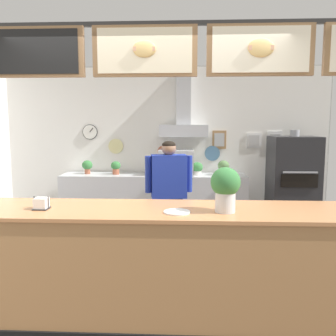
# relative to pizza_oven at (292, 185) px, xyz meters

# --- Properties ---
(ground_plane) EXTENTS (6.76, 6.76, 0.00)m
(ground_plane) POSITION_rel_pizza_oven_xyz_m (-2.07, -2.19, -0.77)
(ground_plane) COLOR #3F3A38
(back_wall_assembly) EXTENTS (5.64, 3.13, 2.71)m
(back_wall_assembly) POSITION_rel_pizza_oven_xyz_m (-2.05, 0.40, 0.67)
(back_wall_assembly) COLOR #9E9E99
(back_wall_assembly) RESTS_ON ground_plane
(service_counter) EXTENTS (4.31, 0.74, 1.02)m
(service_counter) POSITION_rel_pizza_oven_xyz_m (-2.07, -2.68, -0.26)
(service_counter) COLOR #B77F4C
(service_counter) RESTS_ON ground_plane
(back_prep_counter) EXTENTS (3.07, 0.56, 0.90)m
(back_prep_counter) POSITION_rel_pizza_oven_xyz_m (-2.23, 0.20, -0.33)
(back_prep_counter) COLOR silver
(back_prep_counter) RESTS_ON ground_plane
(pizza_oven) EXTENTS (0.72, 0.68, 1.64)m
(pizza_oven) POSITION_rel_pizza_oven_xyz_m (0.00, 0.00, 0.00)
(pizza_oven) COLOR #232326
(pizza_oven) RESTS_ON ground_plane
(shop_worker) EXTENTS (0.58, 0.29, 1.53)m
(shop_worker) POSITION_rel_pizza_oven_xyz_m (-1.91, -1.29, 0.04)
(shop_worker) COLOR #232328
(shop_worker) RESTS_ON ground_plane
(espresso_machine) EXTENTS (0.57, 0.54, 0.41)m
(espresso_machine) POSITION_rel_pizza_oven_xyz_m (-1.86, 0.17, 0.33)
(espresso_machine) COLOR silver
(espresso_machine) RESTS_ON back_prep_counter
(potted_oregano) EXTENTS (0.18, 0.18, 0.21)m
(potted_oregano) POSITION_rel_pizza_oven_xyz_m (-1.50, 0.19, 0.24)
(potted_oregano) COLOR beige
(potted_oregano) RESTS_ON back_prep_counter
(potted_sage) EXTENTS (0.19, 0.19, 0.24)m
(potted_sage) POSITION_rel_pizza_oven_xyz_m (-1.07, 0.22, 0.26)
(potted_sage) COLOR #4C4C51
(potted_sage) RESTS_ON back_prep_counter
(potted_rosemary) EXTENTS (0.17, 0.17, 0.23)m
(potted_rosemary) POSITION_rel_pizza_oven_xyz_m (-3.36, 0.24, 0.26)
(potted_rosemary) COLOR #9E563D
(potted_rosemary) RESTS_ON back_prep_counter
(potted_thyme) EXTENTS (0.16, 0.16, 0.22)m
(potted_thyme) POSITION_rel_pizza_oven_xyz_m (-2.86, 0.19, 0.25)
(potted_thyme) COLOR #9E563D
(potted_thyme) RESTS_ON back_prep_counter
(basil_vase) EXTENTS (0.24, 0.24, 0.37)m
(basil_vase) POSITION_rel_pizza_oven_xyz_m (-1.38, -2.76, 0.45)
(basil_vase) COLOR silver
(basil_vase) RESTS_ON service_counter
(condiment_plate) EXTENTS (0.22, 0.22, 0.01)m
(condiment_plate) POSITION_rel_pizza_oven_xyz_m (-1.77, -2.81, 0.26)
(condiment_plate) COLOR white
(condiment_plate) RESTS_ON service_counter
(napkin_holder) EXTENTS (0.13, 0.12, 0.11)m
(napkin_holder) POSITION_rel_pizza_oven_xyz_m (-2.92, -2.74, 0.29)
(napkin_holder) COLOR #262628
(napkin_holder) RESTS_ON service_counter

